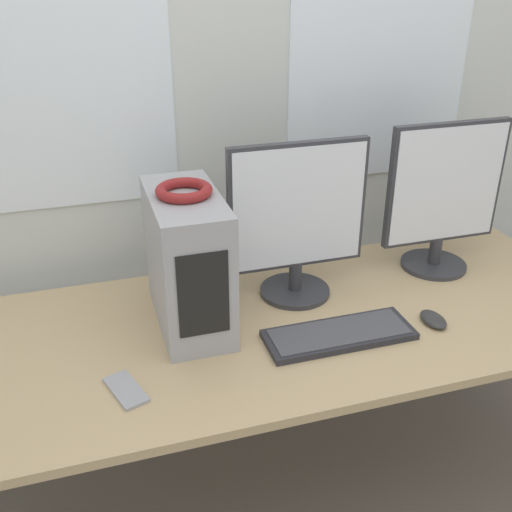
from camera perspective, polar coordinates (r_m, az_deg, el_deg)
name	(u,v)px	position (r m, az deg, el deg)	size (l,w,h in m)	color
wall_back	(230,88)	(2.13, -2.52, 15.72)	(8.00, 0.07, 2.70)	silver
desk	(279,334)	(1.89, 2.18, -7.39)	(2.18, 0.84, 0.74)	tan
pc_tower	(188,261)	(1.78, -6.49, -0.46)	(0.20, 0.42, 0.41)	#9E9EA3
headphones	(184,190)	(1.69, -6.88, 6.23)	(0.16, 0.16, 0.03)	maroon
monitor_main	(297,220)	(1.90, 3.96, 3.48)	(0.45, 0.23, 0.52)	#333338
monitor_right_near	(444,196)	(2.17, 17.44, 5.43)	(0.43, 0.23, 0.53)	#333338
keyboard	(339,334)	(1.80, 7.92, -7.40)	(0.45, 0.16, 0.02)	#28282D
mouse	(433,319)	(1.93, 16.53, -5.79)	(0.07, 0.11, 0.03)	#2D2D2D
cell_phone	(126,390)	(1.63, -12.28, -12.35)	(0.11, 0.16, 0.01)	#99999E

